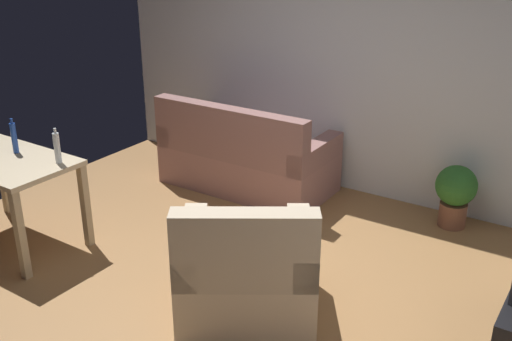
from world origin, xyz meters
The scene contains 8 objects.
ground_plane centered at (0.00, 0.00, -0.01)m, with size 5.20×4.40×0.02m, color #9E7042.
wall_rear centered at (0.00, 2.20, 1.35)m, with size 5.20×0.10×2.70m, color silver.
couch centered at (-0.74, 1.59, 0.31)m, with size 1.69×0.84×0.92m.
desk centered at (-1.74, -0.40, 0.65)m, with size 1.21×0.72×0.76m.
potted_plant centered at (1.28, 1.90, 0.33)m, with size 0.36×0.36×0.57m.
armchair centered at (0.47, -0.20, 0.32)m, with size 1.21×1.19×0.92m.
bottle_blue centered at (-1.75, -0.27, 0.89)m, with size 0.05×0.05×0.29m.
bottle_clear centered at (-1.28, -0.23, 0.89)m, with size 0.05×0.05×0.29m.
Camera 1 is at (2.40, -3.04, 2.48)m, focal length 41.76 mm.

